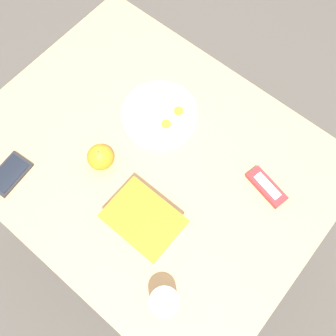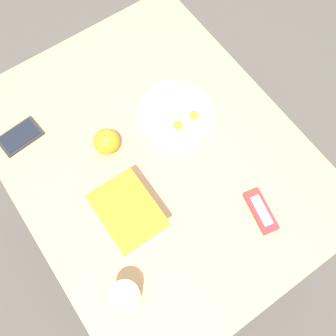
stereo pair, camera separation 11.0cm
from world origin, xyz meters
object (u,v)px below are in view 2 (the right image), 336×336
object	(u,v)px
drinking_glass	(126,297)
cell_phone	(20,137)
candy_bar	(261,211)
food_container	(129,216)
orange_fruit	(107,142)
rice_plate	(175,112)

from	to	relation	value
drinking_glass	cell_phone	bearing A→B (deg)	1.53
candy_bar	food_container	bearing A→B (deg)	58.63
orange_fruit	cell_phone	bearing A→B (deg)	48.10
food_container	orange_fruit	size ratio (longest dim) A/B	2.44
cell_phone	drinking_glass	xyz separation A→B (m)	(-0.57, -0.02, 0.04)
candy_bar	cell_phone	distance (m)	0.73
cell_phone	drinking_glass	distance (m)	0.57
orange_fruit	cell_phone	xyz separation A→B (m)	(0.18, 0.20, -0.03)
cell_phone	orange_fruit	bearing A→B (deg)	-131.90
rice_plate	cell_phone	distance (m)	0.47
food_container	cell_phone	world-z (taller)	food_container
food_container	drinking_glass	world-z (taller)	food_container
food_container	drinking_glass	size ratio (longest dim) A/B	2.10
food_container	candy_bar	world-z (taller)	food_container
orange_fruit	rice_plate	size ratio (longest dim) A/B	0.33
cell_phone	drinking_glass	world-z (taller)	drinking_glass
food_container	cell_phone	xyz separation A→B (m)	(0.40, 0.13, -0.04)
rice_plate	cell_phone	size ratio (longest dim) A/B	1.78
orange_fruit	drinking_glass	size ratio (longest dim) A/B	0.86
rice_plate	drinking_glass	size ratio (longest dim) A/B	2.64
orange_fruit	food_container	bearing A→B (deg)	163.46
rice_plate	candy_bar	world-z (taller)	rice_plate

